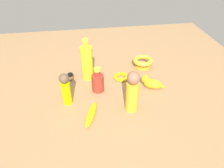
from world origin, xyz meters
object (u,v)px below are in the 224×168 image
object	(u,v)px
bottle_short	(98,82)
bowl	(143,61)
banana	(91,114)
nail_polish_jar	(71,77)
person_figure_adult	(132,92)
bangle	(121,77)
bottle_tall	(87,62)
cat_figurine	(151,83)
person_figure_child	(66,89)

from	to	relation	value
bottle_short	bowl	distance (m)	0.40
banana	nail_polish_jar	distance (m)	0.37
banana	nail_polish_jar	bearing A→B (deg)	35.63
person_figure_adult	bangle	world-z (taller)	person_figure_adult
person_figure_adult	bottle_tall	xyz separation A→B (m)	(-0.21, 0.33, -0.00)
bangle	cat_figurine	size ratio (longest dim) A/B	0.69
banana	bowl	world-z (taller)	bowl
bowl	cat_figurine	bearing A→B (deg)	-93.67
bottle_tall	bowl	xyz separation A→B (m)	(0.39, 0.08, -0.07)
banana	bangle	xyz separation A→B (m)	(0.22, 0.31, -0.01)
bowl	nail_polish_jar	bearing A→B (deg)	-170.68
bottle_short	bangle	distance (m)	0.19
bottle_short	nail_polish_jar	size ratio (longest dim) A/B	3.61
nail_polish_jar	bottle_tall	xyz separation A→B (m)	(0.11, 0.00, 0.09)
person_figure_adult	bangle	distance (m)	0.31
nail_polish_jar	bowl	distance (m)	0.50
bangle	bowl	bearing A→B (deg)	34.17
bangle	person_figure_adult	bearing A→B (deg)	-89.92
nail_polish_jar	cat_figurine	xyz separation A→B (m)	(0.48, -0.16, 0.01)
bowl	bangle	bearing A→B (deg)	-145.83
person_figure_adult	bowl	bearing A→B (deg)	66.77
banana	bottle_tall	world-z (taller)	bottle_tall
bowl	cat_figurine	xyz separation A→B (m)	(-0.02, -0.24, -0.01)
bottle_short	cat_figurine	bearing A→B (deg)	-3.74
nail_polish_jar	bottle_tall	bearing A→B (deg)	2.55
bowl	cat_figurine	world-z (taller)	cat_figurine
person_figure_child	bottle_short	distance (m)	0.20
cat_figurine	bowl	bearing A→B (deg)	86.33
banana	bottle_short	bearing A→B (deg)	3.95
nail_polish_jar	bangle	xyz separation A→B (m)	(0.32, -0.04, -0.01)
person_figure_child	bottle_short	world-z (taller)	person_figure_child
bottle_short	nail_polish_jar	bearing A→B (deg)	139.73
bottle_short	cat_figurine	world-z (taller)	bottle_short
bottle_tall	cat_figurine	size ratio (longest dim) A/B	1.93
person_figure_adult	bottle_tall	distance (m)	0.39
person_figure_adult	bottle_short	distance (m)	0.25
bottle_short	bowl	bearing A→B (deg)	33.31
bottle_tall	bangle	xyz separation A→B (m)	(0.21, -0.04, -0.10)
person_figure_adult	nail_polish_jar	distance (m)	0.47
bottle_short	nail_polish_jar	world-z (taller)	bottle_short
bowl	bottle_short	bearing A→B (deg)	-146.69
person_figure_child	nail_polish_jar	size ratio (longest dim) A/B	4.43
bottle_short	bowl	size ratio (longest dim) A/B	1.13
banana	bottle_tall	size ratio (longest dim) A/B	0.67
person_figure_child	bottle_tall	xyz separation A→B (m)	(0.13, 0.23, 0.02)
bottle_tall	cat_figurine	world-z (taller)	bottle_tall
bottle_short	bowl	xyz separation A→B (m)	(0.33, 0.22, -0.02)
bottle_short	person_figure_adult	bearing A→B (deg)	-49.59
person_figure_child	person_figure_adult	bearing A→B (deg)	-16.99
person_figure_child	nail_polish_jar	distance (m)	0.24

